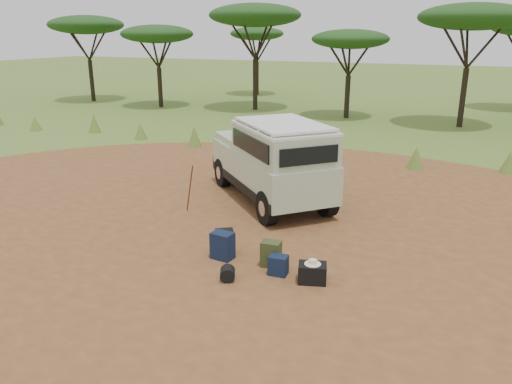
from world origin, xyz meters
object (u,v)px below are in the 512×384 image
at_px(backpack_navy, 223,246).
at_px(backpack_olive, 271,254).
at_px(duffel_navy, 278,265).
at_px(hard_case, 312,273).
at_px(safari_vehicle, 273,162).
at_px(backpack_black, 225,241).
at_px(walking_staff, 190,188).

distance_m(backpack_navy, backpack_olive, 1.09).
relative_size(backpack_olive, duffel_navy, 1.34).
relative_size(duffel_navy, hard_case, 0.76).
distance_m(safari_vehicle, backpack_black, 3.79).
distance_m(walking_staff, hard_case, 4.86).
distance_m(walking_staff, backpack_navy, 3.06).
height_order(safari_vehicle, walking_staff, safari_vehicle).
distance_m(safari_vehicle, duffel_navy, 4.66).
distance_m(safari_vehicle, hard_case, 5.01).
bearing_deg(walking_staff, backpack_navy, -103.89).
bearing_deg(backpack_olive, duffel_navy, -51.08).
height_order(duffel_navy, hard_case, duffel_navy).
bearing_deg(hard_case, safari_vehicle, 104.46).
height_order(safari_vehicle, backpack_navy, safari_vehicle).
distance_m(safari_vehicle, backpack_olive, 4.28).
bearing_deg(backpack_navy, backpack_olive, 10.54).
bearing_deg(duffel_navy, walking_staff, 141.95).
distance_m(backpack_olive, duffel_navy, 0.41).
bearing_deg(backpack_navy, hard_case, 0.04).
bearing_deg(backpack_olive, safari_vehicle, 106.91).
xyz_separation_m(backpack_olive, hard_case, (0.99, -0.31, -0.08)).
xyz_separation_m(safari_vehicle, hard_case, (2.56, -4.19, -0.96)).
height_order(backpack_navy, backpack_olive, backpack_navy).
bearing_deg(duffel_navy, hard_case, -5.38).
height_order(backpack_black, hard_case, backpack_black).
relative_size(safari_vehicle, walking_staff, 3.38).
xyz_separation_m(safari_vehicle, backpack_navy, (0.48, -3.96, -0.85)).
distance_m(safari_vehicle, backpack_navy, 4.08).
xyz_separation_m(walking_staff, backpack_black, (2.00, -1.87, -0.42)).
bearing_deg(safari_vehicle, hard_case, -14.49).
bearing_deg(backpack_olive, backpack_navy, 179.15).
distance_m(walking_staff, duffel_navy, 4.24).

